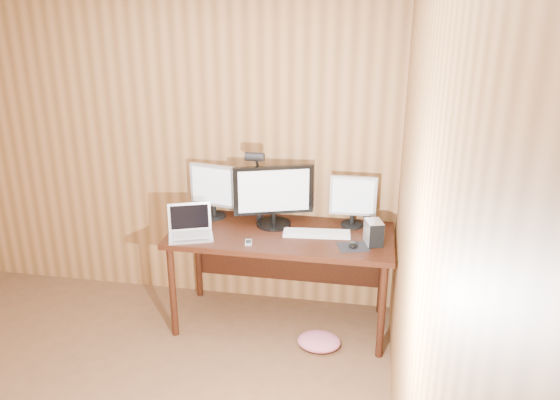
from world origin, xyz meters
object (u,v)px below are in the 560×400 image
(monitor_right, at_px, (353,200))
(keyboard, at_px, (317,233))
(phone, at_px, (248,242))
(hard_drive, at_px, (374,233))
(speaker, at_px, (367,218))
(laptop, at_px, (190,228))
(monitor_center, at_px, (273,195))
(mouse, at_px, (353,244))
(desk_lamp, at_px, (257,176))
(monitor_left, at_px, (213,190))
(desk, at_px, (283,244))

(monitor_right, distance_m, keyboard, 0.37)
(monitor_right, xyz_separation_m, phone, (-0.68, -0.43, -0.20))
(keyboard, xyz_separation_m, hard_drive, (0.40, -0.08, 0.07))
(speaker, bearing_deg, laptop, -162.49)
(hard_drive, bearing_deg, laptop, 166.40)
(monitor_center, relative_size, mouse, 5.37)
(laptop, height_order, speaker, laptop)
(mouse, height_order, phone, mouse)
(mouse, bearing_deg, monitor_center, 148.69)
(mouse, distance_m, desk_lamp, 0.87)
(monitor_left, bearing_deg, speaker, 12.88)
(monitor_center, height_order, mouse, monitor_center)
(mouse, distance_m, speaker, 0.40)
(monitor_right, height_order, desk_lamp, desk_lamp)
(monitor_center, relative_size, laptop, 1.55)
(monitor_center, distance_m, keyboard, 0.42)
(hard_drive, bearing_deg, monitor_center, 147.43)
(monitor_left, xyz_separation_m, phone, (0.37, -0.42, -0.22))
(laptop, bearing_deg, desk_lamp, 16.34)
(desk_lamp, bearing_deg, speaker, -8.46)
(monitor_left, distance_m, mouse, 1.16)
(mouse, bearing_deg, desk_lamp, 150.49)
(desk, height_order, monitor_left, monitor_left)
(mouse, relative_size, speaker, 0.84)
(desk, relative_size, laptop, 4.36)
(mouse, distance_m, phone, 0.72)
(monitor_left, xyz_separation_m, keyboard, (0.82, -0.19, -0.21))
(desk, relative_size, hard_drive, 9.15)
(monitor_center, height_order, keyboard, monitor_center)
(monitor_center, height_order, speaker, monitor_center)
(monitor_center, xyz_separation_m, keyboard, (0.34, -0.12, -0.23))
(desk_lamp, bearing_deg, hard_drive, -28.81)
(phone, relative_size, desk_lamp, 0.17)
(laptop, distance_m, keyboard, 0.90)
(monitor_left, relative_size, hard_drive, 2.40)
(speaker, xyz_separation_m, desk_lamp, (-0.81, -0.07, 0.31))
(laptop, bearing_deg, monitor_center, 6.63)
(monitor_center, xyz_separation_m, desk_lamp, (-0.13, 0.03, 0.13))
(keyboard, distance_m, hard_drive, 0.41)
(monitor_right, relative_size, speaker, 3.06)
(monitor_left, height_order, desk_lamp, desk_lamp)
(monitor_right, xyz_separation_m, laptop, (-1.12, -0.37, -0.15))
(phone, xyz_separation_m, desk_lamp, (-0.02, 0.38, 0.36))
(keyboard, bearing_deg, laptop, -174.65)
(mouse, relative_size, hard_drive, 0.60)
(laptop, distance_m, hard_drive, 1.28)
(mouse, bearing_deg, monitor_right, 88.40)
(monitor_right, bearing_deg, desk_lamp, -176.28)
(hard_drive, bearing_deg, monitor_right, 102.04)
(monitor_center, bearing_deg, hard_drive, -34.12)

